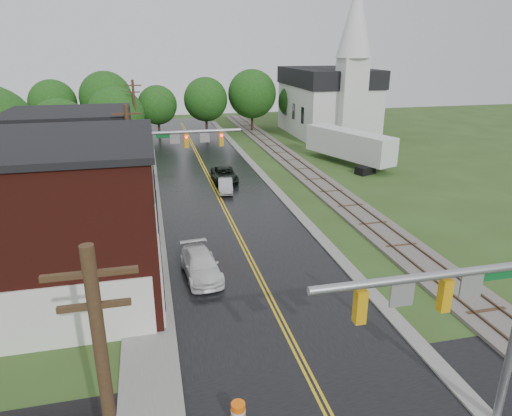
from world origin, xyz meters
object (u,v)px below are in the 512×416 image
object	(u,v)px
brick_building	(12,223)
construction_barrel	(238,414)
church	(331,95)
traffic_signal_near	(464,307)
tree_left_c	(62,131)
sedan_silver	(225,186)
utility_pole_c	(136,120)
traffic_signal_far	(177,148)
suv_dark	(224,175)
utility_pole_b	(132,170)
pickup_white	(201,265)
tree_left_e	(117,117)
semi_trailer	(349,145)

from	to	relation	value
brick_building	construction_barrel	distance (m)	14.84
church	traffic_signal_near	size ratio (longest dim) A/B	2.72
tree_left_c	sedan_silver	distance (m)	17.85
utility_pole_c	sedan_silver	distance (m)	16.03
traffic_signal_far	suv_dark	xyz separation A→B (m)	(4.75, 6.77, -4.31)
utility_pole_b	suv_dark	bearing A→B (deg)	55.52
tree_left_c	pickup_white	bearing A→B (deg)	-66.71
traffic_signal_far	utility_pole_b	distance (m)	6.01
church	suv_dark	xyz separation A→B (m)	(-18.72, -19.97, -5.17)
brick_building	pickup_white	xyz separation A→B (m)	(9.28, 0.17, -3.47)
tree_left_c	suv_dark	bearing A→B (deg)	-22.05
sedan_silver	tree_left_e	bearing A→B (deg)	129.67
church	traffic_signal_near	distance (m)	54.32
suv_dark	semi_trailer	bearing A→B (deg)	15.25
semi_trailer	utility_pole_c	bearing A→B (deg)	163.84
church	tree_left_c	world-z (taller)	church
traffic_signal_near	utility_pole_b	xyz separation A→B (m)	(-10.27, 20.00, -0.25)
suv_dark	traffic_signal_far	bearing A→B (deg)	-124.05
tree_left_c	tree_left_e	size ratio (longest dim) A/B	0.94
church	semi_trailer	distance (m)	17.20
suv_dark	pickup_white	world-z (taller)	pickup_white
utility_pole_b	semi_trailer	distance (m)	27.49
church	utility_pole_c	size ratio (longest dim) A/B	2.22
tree_left_c	traffic_signal_near	bearing A→B (deg)	-65.44
utility_pole_c	construction_barrel	world-z (taller)	utility_pole_c
traffic_signal_far	suv_dark	size ratio (longest dim) A/B	1.53
suv_dark	brick_building	bearing A→B (deg)	-125.25
sedan_silver	semi_trailer	world-z (taller)	semi_trailer
traffic_signal_far	church	bearing A→B (deg)	48.73
church	construction_barrel	xyz separation A→B (m)	(-23.23, -49.74, -5.39)
traffic_signal_far	utility_pole_b	bearing A→B (deg)	-123.68
utility_pole_b	semi_trailer	xyz separation A→B (m)	(22.60, 15.45, -2.51)
utility_pole_b	utility_pole_c	world-z (taller)	same
tree_left_e	utility_pole_c	bearing A→B (deg)	-42.84
semi_trailer	brick_building	bearing A→B (deg)	-141.55
semi_trailer	construction_barrel	xyz separation A→B (m)	(-19.03, -33.45, -1.76)
brick_building	tree_left_e	distance (m)	31.12
pickup_white	construction_barrel	bearing A→B (deg)	-94.91
traffic_signal_near	pickup_white	distance (m)	15.37
tree_left_c	semi_trailer	distance (m)	29.84
sedan_silver	construction_barrel	bearing A→B (deg)	-91.17
utility_pole_b	suv_dark	distance (m)	14.84
pickup_white	semi_trailer	bearing A→B (deg)	44.80
semi_trailer	construction_barrel	distance (m)	38.53
pickup_white	semi_trailer	xyz separation A→B (m)	(19.00, 22.29, 1.53)
sedan_silver	semi_trailer	size ratio (longest dim) A/B	0.31
semi_trailer	tree_left_e	bearing A→B (deg)	161.09
traffic_signal_far	tree_left_c	world-z (taller)	tree_left_c
utility_pole_b	tree_left_e	xyz separation A→B (m)	(-2.05, 23.90, 0.09)
utility_pole_c	construction_barrel	xyz separation A→B (m)	(3.57, -40.00, -4.28)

